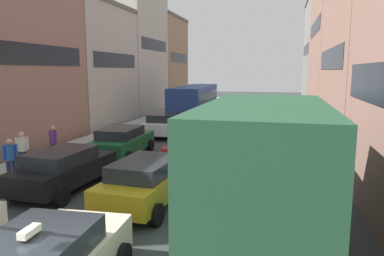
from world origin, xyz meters
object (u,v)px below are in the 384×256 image
object	(u,v)px
bus_mid_queue_primary	(195,99)
pedestrian_mid_sidewalk	(53,141)
sedan_right_lane_behind_truck	(266,153)
hatchback_centre_lane_third	(191,145)
sedan_left_lane_third	(122,141)
sedan_left_lane_fourth	(164,124)
sedan_centre_lane_second	(148,180)
pedestrian_far_sidewalk	(22,148)
pedestrian_near_kerb	(10,157)
coupe_centre_lane_fourth	(214,126)
removalist_box_truck	(266,170)
wagon_left_lane_second	(64,168)

from	to	relation	value
bus_mid_queue_primary	pedestrian_mid_sidewalk	size ratio (longest dim) A/B	6.38
sedan_right_lane_behind_truck	hatchback_centre_lane_third	bearing A→B (deg)	78.58
sedan_left_lane_third	sedan_left_lane_fourth	size ratio (longest dim) A/B	0.98
sedan_centre_lane_second	sedan_left_lane_fourth	bearing A→B (deg)	19.89
sedan_left_lane_third	pedestrian_mid_sidewalk	distance (m)	3.21
pedestrian_mid_sidewalk	pedestrian_far_sidewalk	bearing A→B (deg)	-170.85
bus_mid_queue_primary	pedestrian_near_kerb	bearing A→B (deg)	169.84
hatchback_centre_lane_third	pedestrian_mid_sidewalk	bearing A→B (deg)	97.93
sedan_left_lane_third	coupe_centre_lane_fourth	bearing A→B (deg)	-31.38
removalist_box_truck	pedestrian_far_sidewalk	world-z (taller)	removalist_box_truck
sedan_centre_lane_second	wagon_left_lane_second	distance (m)	3.46
sedan_left_lane_third	sedan_right_lane_behind_truck	world-z (taller)	same
coupe_centre_lane_fourth	pedestrian_mid_sidewalk	distance (m)	9.68
sedan_left_lane_third	pedestrian_near_kerb	size ratio (longest dim) A/B	2.60
hatchback_centre_lane_third	sedan_centre_lane_second	bearing A→B (deg)	176.74
pedestrian_far_sidewalk	removalist_box_truck	bearing A→B (deg)	-160.65
removalist_box_truck	pedestrian_mid_sidewalk	world-z (taller)	removalist_box_truck
sedan_left_lane_fourth	pedestrian_far_sidewalk	bearing A→B (deg)	157.06
sedan_centre_lane_second	wagon_left_lane_second	xyz separation A→B (m)	(-3.40, 0.61, 0.00)
wagon_left_lane_second	pedestrian_mid_sidewalk	world-z (taller)	pedestrian_mid_sidewalk
sedan_right_lane_behind_truck	bus_mid_queue_primary	xyz separation A→B (m)	(-6.89, 15.81, 0.96)
coupe_centre_lane_fourth	bus_mid_queue_primary	world-z (taller)	bus_mid_queue_primary
sedan_centre_lane_second	sedan_right_lane_behind_truck	size ratio (longest dim) A/B	1.00
coupe_centre_lane_fourth	pedestrian_mid_sidewalk	world-z (taller)	pedestrian_mid_sidewalk
sedan_centre_lane_second	sedan_right_lane_behind_truck	distance (m)	5.88
removalist_box_truck	pedestrian_near_kerb	world-z (taller)	removalist_box_truck
bus_mid_queue_primary	sedan_centre_lane_second	bearing A→B (deg)	-173.09
bus_mid_queue_primary	pedestrian_mid_sidewalk	distance (m)	16.46
wagon_left_lane_second	hatchback_centre_lane_third	size ratio (longest dim) A/B	1.00
wagon_left_lane_second	sedan_right_lane_behind_truck	size ratio (longest dim) A/B	1.00
wagon_left_lane_second	pedestrian_mid_sidewalk	bearing A→B (deg)	41.90
hatchback_centre_lane_third	sedan_left_lane_fourth	xyz separation A→B (m)	(-3.38, 6.18, 0.00)
sedan_left_lane_fourth	bus_mid_queue_primary	world-z (taller)	bus_mid_queue_primary
sedan_left_lane_fourth	pedestrian_mid_sidewalk	size ratio (longest dim) A/B	2.65
sedan_left_lane_fourth	bus_mid_queue_primary	distance (m)	8.76
pedestrian_near_kerb	pedestrian_far_sidewalk	size ratio (longest dim) A/B	1.00
sedan_centre_lane_second	hatchback_centre_lane_third	world-z (taller)	same
pedestrian_near_kerb	coupe_centre_lane_fourth	bearing A→B (deg)	102.06
hatchback_centre_lane_third	pedestrian_far_sidewalk	bearing A→B (deg)	111.50
coupe_centre_lane_fourth	sedan_right_lane_behind_truck	xyz separation A→B (m)	(3.52, -6.92, 0.00)
pedestrian_near_kerb	hatchback_centre_lane_third	bearing A→B (deg)	78.81
sedan_centre_lane_second	hatchback_centre_lane_third	distance (m)	5.66
wagon_left_lane_second	hatchback_centre_lane_third	xyz separation A→B (m)	(3.41, 5.05, 0.00)
sedan_centre_lane_second	pedestrian_near_kerb	world-z (taller)	pedestrian_near_kerb
coupe_centre_lane_fourth	sedan_right_lane_behind_truck	world-z (taller)	same
hatchback_centre_lane_third	sedan_right_lane_behind_truck	bearing A→B (deg)	-108.10
sedan_right_lane_behind_truck	pedestrian_far_sidewalk	world-z (taller)	pedestrian_far_sidewalk
sedan_left_lane_fourth	pedestrian_far_sidewalk	size ratio (longest dim) A/B	2.65
bus_mid_queue_primary	pedestrian_mid_sidewalk	xyz separation A→B (m)	(-3.04, -16.15, -0.81)
removalist_box_truck	sedan_left_lane_third	size ratio (longest dim) A/B	1.78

